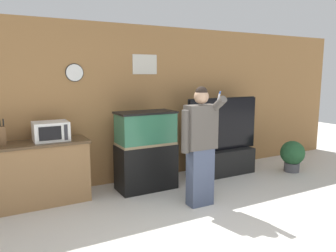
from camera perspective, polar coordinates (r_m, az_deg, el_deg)
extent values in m
cube|color=olive|center=(5.44, -8.62, 3.63)|extent=(10.00, 0.06, 2.60)
cube|color=beige|center=(5.55, -4.07, 10.66)|extent=(0.44, 0.02, 0.32)
cylinder|color=white|center=(5.17, -15.97, 8.93)|extent=(0.25, 0.03, 0.25)
cylinder|color=black|center=(5.18, -15.98, 8.92)|extent=(0.27, 0.01, 0.27)
cube|color=olive|center=(4.94, -21.53, -7.84)|extent=(1.32, 0.50, 0.85)
cube|color=#513A24|center=(4.83, -21.84, -2.82)|extent=(1.36, 0.54, 0.03)
cube|color=white|center=(4.85, -19.73, -0.84)|extent=(0.47, 0.37, 0.27)
cube|color=black|center=(4.67, -19.82, -1.23)|extent=(0.29, 0.01, 0.19)
cube|color=#2D2D33|center=(4.70, -17.34, -1.03)|extent=(0.05, 0.01, 0.21)
cube|color=brown|center=(4.80, -27.09, -1.53)|extent=(0.12, 0.10, 0.25)
cylinder|color=black|center=(4.78, -27.23, 0.35)|extent=(0.02, 0.02, 0.07)
cylinder|color=black|center=(4.78, -26.75, 0.52)|extent=(0.02, 0.02, 0.09)
cylinder|color=black|center=(4.82, -27.26, 0.55)|extent=(0.02, 0.02, 0.09)
cylinder|color=black|center=(4.82, -26.77, 0.59)|extent=(0.02, 0.02, 0.09)
cube|color=black|center=(5.21, -3.83, -7.09)|extent=(0.91, 0.48, 0.71)
cube|color=#937F5B|center=(5.12, -3.88, -3.04)|extent=(0.88, 0.46, 0.04)
cube|color=#2D6B4C|center=(5.08, -3.91, -0.39)|extent=(0.87, 0.46, 0.50)
cube|color=black|center=(5.04, -3.94, 2.37)|extent=(0.91, 0.48, 0.03)
cube|color=black|center=(6.03, 9.42, -6.22)|extent=(1.21, 0.40, 0.46)
cube|color=black|center=(5.88, 9.59, 0.26)|extent=(1.42, 0.05, 0.92)
cube|color=black|center=(5.91, 9.42, 0.30)|extent=(1.45, 0.01, 0.95)
cube|color=#424C66|center=(4.59, 5.60, -8.82)|extent=(0.35, 0.19, 0.80)
cube|color=#4C4742|center=(4.43, 5.74, -0.18)|extent=(0.43, 0.21, 0.60)
sphere|color=tan|center=(4.38, 5.83, 5.11)|extent=(0.20, 0.20, 0.20)
sphere|color=black|center=(4.38, 5.84, 5.82)|extent=(0.16, 0.16, 0.16)
cylinder|color=#4C4742|center=(4.31, 3.12, -0.97)|extent=(0.11, 0.11, 0.57)
cylinder|color=#4C4742|center=(4.39, 8.63, 3.64)|extent=(0.10, 0.31, 0.26)
cylinder|color=white|center=(4.36, 8.82, 4.90)|extent=(0.02, 0.06, 0.11)
cylinder|color=#2856B2|center=(4.34, 9.00, 5.67)|extent=(0.02, 0.03, 0.05)
cylinder|color=#4C4C51|center=(6.58, 20.73, -6.69)|extent=(0.27, 0.27, 0.17)
sphere|color=#23512D|center=(6.51, 20.87, -4.38)|extent=(0.44, 0.44, 0.44)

